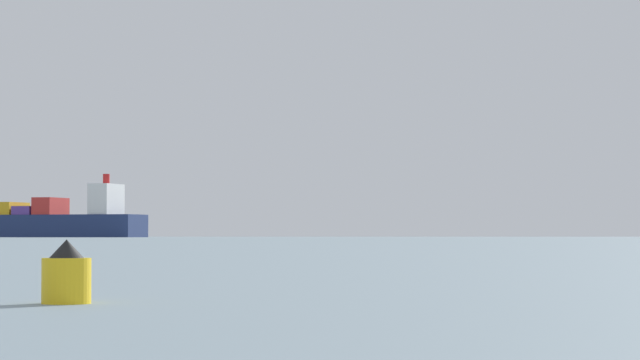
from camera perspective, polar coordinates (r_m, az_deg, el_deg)
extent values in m
cube|color=navy|center=(853.84, -12.99, -1.90)|extent=(177.98, 74.28, 13.52)
cube|color=silver|center=(821.11, -8.96, -0.80)|extent=(18.72, 26.10, 18.31)
cylinder|color=red|center=(821.51, -8.95, 0.04)|extent=(4.00, 4.00, 6.00)
cube|color=red|center=(838.82, -11.23, -1.09)|extent=(18.54, 26.91, 10.40)
cube|color=#59388C|center=(845.64, -12.05, -1.27)|extent=(18.54, 26.91, 5.20)
cube|color=gold|center=(852.68, -12.84, -1.18)|extent=(18.54, 26.91, 7.80)
cylinder|color=yellow|center=(37.08, -10.59, -4.18)|extent=(1.32, 1.32, 1.22)
cone|color=black|center=(37.06, -10.58, -2.85)|extent=(0.92, 0.92, 0.50)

